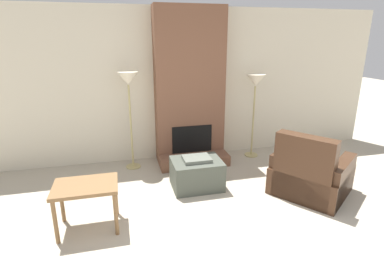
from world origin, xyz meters
name	(u,v)px	position (x,y,z in m)	size (l,w,h in m)	color
wall_back	(187,85)	(0.00, 3.40, 1.30)	(7.29, 0.06, 2.60)	beige
fireplace	(190,92)	(0.00, 3.18, 1.21)	(1.17, 0.70, 2.60)	brown
ottoman	(197,173)	(-0.16, 2.12, 0.22)	(0.71, 0.55, 0.47)	#474C42
armchair	(309,175)	(1.31, 1.55, 0.27)	(1.29, 1.29, 0.92)	#422819
side_table	(86,191)	(-1.60, 1.46, 0.47)	(0.69, 0.49, 0.55)	brown
floor_lamp_left	(128,85)	(-1.02, 3.05, 1.39)	(0.33, 0.33, 1.60)	tan
floor_lamp_right	(255,86)	(1.14, 3.05, 1.30)	(0.33, 0.33, 1.50)	tan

